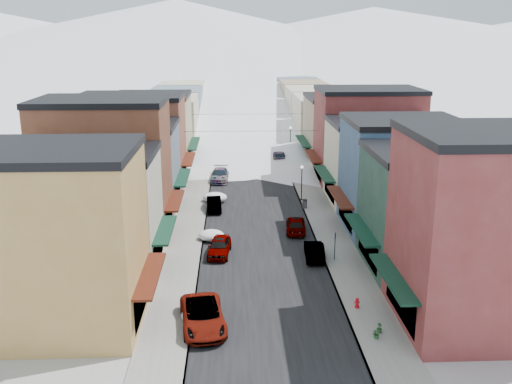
{
  "coord_description": "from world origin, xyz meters",
  "views": [
    {
      "loc": [
        -2.32,
        -29.41,
        18.01
      ],
      "look_at": [
        0.0,
        25.59,
        2.48
      ],
      "focal_mm": 40.0,
      "sensor_mm": 36.0,
      "label": 1
    }
  ],
  "objects": [
    {
      "name": "bldg_l_grayblue",
      "position": [
        -13.19,
        29.0,
        4.51
      ],
      "size": [
        11.3,
        9.2,
        9.0
      ],
      "color": "slate",
      "rests_on": "ground"
    },
    {
      "name": "parking_sign",
      "position": [
        5.86,
        13.32,
        1.51
      ],
      "size": [
        0.15,
        0.3,
        2.33
      ],
      "color": "black",
      "rests_on": "sidewalk_right"
    },
    {
      "name": "streetlamp_near",
      "position": [
        5.2,
        30.46,
        2.59
      ],
      "size": [
        0.32,
        0.32,
        3.87
      ],
      "color": "black",
      "rests_on": "sidewalk_right"
    },
    {
      "name": "bldg_l_yellow",
      "position": [
        -13.19,
        4.0,
        5.76
      ],
      "size": [
        11.3,
        8.7,
        11.5
      ],
      "color": "#BC8B45",
      "rests_on": "ground"
    },
    {
      "name": "car_black_sedan",
      "position": [
        4.3,
        49.77,
        0.8
      ],
      "size": [
        2.43,
        5.59,
        1.6
      ],
      "primitive_type": "imported",
      "rotation": [
        0.0,
        0.0,
        3.11
      ],
      "color": "black",
      "rests_on": "ground"
    },
    {
      "name": "mountain_ridge",
      "position": [
        -19.47,
        277.18,
        14.36
      ],
      "size": [
        670.0,
        340.0,
        34.0
      ],
      "color": "silver",
      "rests_on": "ground"
    },
    {
      "name": "planter_far",
      "position": [
        6.59,
        1.68,
        0.45
      ],
      "size": [
        0.48,
        0.48,
        0.61
      ],
      "primitive_type": "imported",
      "rotation": [
        0.0,
        0.0,
        0.7
      ],
      "color": "#244F26",
      "rests_on": "sidewalk_right"
    },
    {
      "name": "bldg_r_cream",
      "position": [
        13.69,
        30.0,
        4.51
      ],
      "size": [
        12.3,
        9.2,
        9.0
      ],
      "color": "beige",
      "rests_on": "ground"
    },
    {
      "name": "bldg_l_tan",
      "position": [
        -13.19,
        48.0,
        5.01
      ],
      "size": [
        11.3,
        11.2,
        10.0
      ],
      "color": "tan",
      "rests_on": "ground"
    },
    {
      "name": "car_gray_suv",
      "position": [
        3.5,
        20.53,
        0.76
      ],
      "size": [
        2.18,
        4.58,
        1.51
      ],
      "primitive_type": "imported",
      "rotation": [
        0.0,
        0.0,
        3.05
      ],
      "color": "#9D9FA5",
      "rests_on": "ground"
    },
    {
      "name": "bldg_l_cream",
      "position": [
        -13.19,
        12.5,
        4.76
      ],
      "size": [
        11.3,
        8.2,
        9.5
      ],
      "color": "beige",
      "rests_on": "ground"
    },
    {
      "name": "sidewalk_left",
      "position": [
        -6.6,
        60.0,
        0.07
      ],
      "size": [
        3.2,
        160.0,
        0.15
      ],
      "primitive_type": "cube",
      "color": "gray",
      "rests_on": "ground"
    },
    {
      "name": "road",
      "position": [
        0.0,
        60.0,
        0.01
      ],
      "size": [
        10.0,
        160.0,
        0.01
      ],
      "primitive_type": "cube",
      "color": "black",
      "rests_on": "ground"
    },
    {
      "name": "planter_near",
      "position": [
        6.25,
        1.0,
        0.45
      ],
      "size": [
        0.63,
        0.58,
        0.6
      ],
      "primitive_type": "imported",
      "rotation": [
        0.0,
        0.0,
        0.22
      ],
      "color": "#2B602C",
      "rests_on": "sidewalk_right"
    },
    {
      "name": "bldg_l_brick_near",
      "position": [
        -13.69,
        20.5,
        6.26
      ],
      "size": [
        12.3,
        8.2,
        12.5
      ],
      "color": "brown",
      "rests_on": "ground"
    },
    {
      "name": "bldg_r_blue",
      "position": [
        13.19,
        21.0,
        5.26
      ],
      "size": [
        11.3,
        9.2,
        10.5
      ],
      "color": "#324F73",
      "rests_on": "ground"
    },
    {
      "name": "overhead_cables",
      "position": [
        0.0,
        47.5,
        6.2
      ],
      "size": [
        16.4,
        15.04,
        0.04
      ],
      "color": "black",
      "rests_on": "ground"
    },
    {
      "name": "bldg_r_brick_far",
      "position": [
        14.19,
        39.0,
        5.76
      ],
      "size": [
        13.3,
        9.2,
        11.5
      ],
      "color": "maroon",
      "rests_on": "ground"
    },
    {
      "name": "car_silver_wagon",
      "position": [
        -3.93,
        39.68,
        0.76
      ],
      "size": [
        2.32,
        5.33,
        1.52
      ],
      "primitive_type": "imported",
      "rotation": [
        0.0,
        0.0,
        -0.04
      ],
      "color": "#94969B",
      "rests_on": "ground"
    },
    {
      "name": "curb_right",
      "position": [
        5.05,
        60.0,
        0.07
      ],
      "size": [
        0.1,
        160.0,
        0.15
      ],
      "primitive_type": "cube",
      "color": "slate",
      "rests_on": "ground"
    },
    {
      "name": "snow_pile_far",
      "position": [
        -4.28,
        30.47,
        0.53
      ],
      "size": [
        2.63,
        2.82,
        1.11
      ],
      "color": "white",
      "rests_on": "ground"
    },
    {
      "name": "car_lane_white",
      "position": [
        1.41,
        70.35,
        0.8
      ],
      "size": [
        3.25,
        5.99,
        1.59
      ],
      "primitive_type": "imported",
      "rotation": [
        0.0,
        0.0,
        3.25
      ],
      "color": "silver",
      "rests_on": "ground"
    },
    {
      "name": "distant_blocks",
      "position": [
        0.0,
        83.0,
        4.0
      ],
      "size": [
        34.0,
        55.0,
        8.0
      ],
      "color": "gray",
      "rests_on": "ground"
    },
    {
      "name": "car_green_sedan",
      "position": [
        4.3,
        14.03,
        0.69
      ],
      "size": [
        1.71,
        4.3,
        1.39
      ],
      "primitive_type": "imported",
      "rotation": [
        0.0,
        0.0,
        3.08
      ],
      "color": "black",
      "rests_on": "ground"
    },
    {
      "name": "trash_can",
      "position": [
        5.2,
        27.52,
        0.62
      ],
      "size": [
        0.54,
        0.54,
        0.91
      ],
      "color": "#505254",
      "rests_on": "sidewalk_right"
    },
    {
      "name": "curb_left",
      "position": [
        -5.05,
        60.0,
        0.07
      ],
      "size": [
        0.1,
        160.0,
        0.15
      ],
      "primitive_type": "cube",
      "color": "slate",
      "rests_on": "ground"
    },
    {
      "name": "fire_hydrant",
      "position": [
        5.92,
        5.0,
        0.47
      ],
      "size": [
        0.41,
        0.31,
        0.7
      ],
      "color": "red",
      "rests_on": "sidewalk_right"
    },
    {
      "name": "car_white_suv",
      "position": [
        -4.3,
        3.03,
        0.79
      ],
      "size": [
        3.4,
        6.03,
        1.59
      ],
      "primitive_type": "imported",
      "rotation": [
        0.0,
        0.0,
        0.14
      ],
      "color": "silver",
      "rests_on": "ground"
    },
    {
      "name": "bldg_r_brick_near",
      "position": [
        13.69,
        3.0,
        6.26
      ],
      "size": [
        12.3,
        9.2,
        12.5
      ],
      "color": "maroon",
      "rests_on": "ground"
    },
    {
      "name": "bldg_l_brick_far",
      "position": [
        -14.19,
        38.0,
        5.51
      ],
      "size": [
        13.3,
        9.2,
        11.0
      ],
      "color": "brown",
      "rests_on": "ground"
    },
    {
      "name": "sidewalk_right",
      "position": [
        6.6,
        60.0,
        0.07
      ],
      "size": [
        3.2,
        160.0,
        0.15
      ],
      "primitive_type": "cube",
      "color": "gray",
      "rests_on": "ground"
    },
    {
      "name": "car_silver_sedan",
      "position": [
        -3.5,
        15.17,
        0.74
      ],
      "size": [
        2.19,
        4.49,
        1.48
      ],
      "primitive_type": "imported",
      "rotation": [
        0.0,
        0.0,
        -0.11
      ],
      "color": "#A9ADB1",
      "rests_on": "ground"
    },
    {
      "name": "bldg_r_green",
      "position": [
        13.19,
        12.0,
        4.76
      ],
      "size": [
        11.3,
        9.2,
        9.5
      ],
      "color": "#1C3B2F",
      "rests_on": "ground"
    },
    {
      "name": "snow_pile_mid",
      "position": [
        -4.28,
        18.68,
        0.46
      ],
      "size": [
        2.29,
        2.61,
        0.97
      ],
      "color": "white",
      "rests_on": "ground"
    },
    {
      "name": "car_dark_hatch",
      "position": [
        -4.3,
        27.49,
        0.68
      ],
      "size": [
        1.7,
        4.19,
        1.35
      ],
      "primitive_type": "imported",
      "rotation": [
        0.0,
        0.0,
        0.07
      ],
      "color": "black",
      "rests_on": "ground"
    },
    {
      "name": "ground",
      "position": [
        0.0,
        0.0,
        0.0
      ],
      "size": [
        600.0,
        600.0,
        0.0
      ],
      "primitive_type": "plane",
      "color": "gray",
      "rests_on": "ground"
    },
    {
      "name": "streetlamp_far",
      "position": [
        6.38,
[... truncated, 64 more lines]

